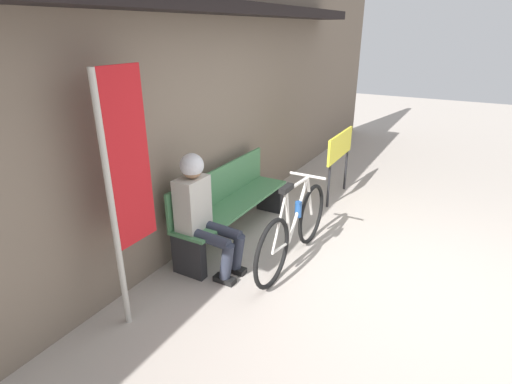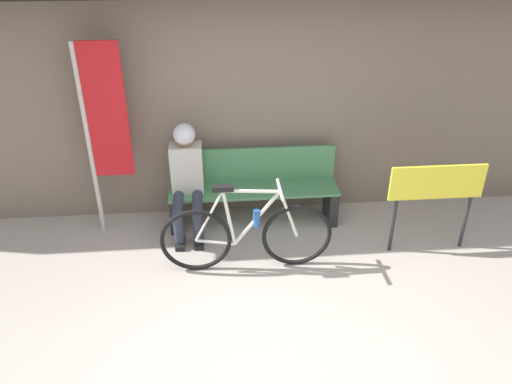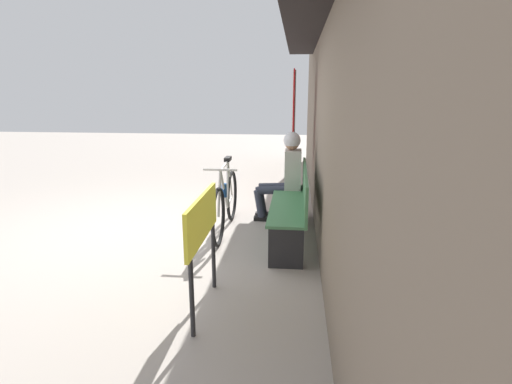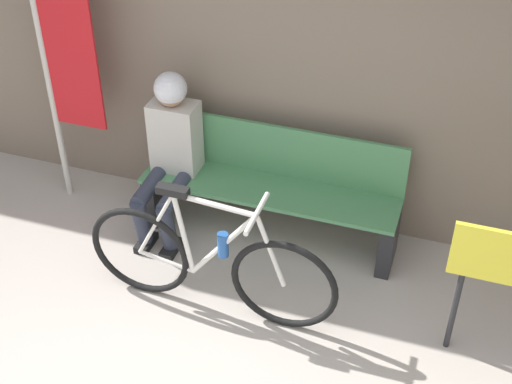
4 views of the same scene
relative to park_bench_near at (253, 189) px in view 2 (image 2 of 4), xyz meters
name	(u,v)px [view 2 (image 2 of 4)]	position (x,y,z in m)	size (l,w,h in m)	color
ground_plane	(269,353)	(-0.04, -2.00, -0.41)	(24.00, 24.00, 0.00)	#ADA399
storefront_wall	(247,70)	(-0.04, 0.33, 1.25)	(12.00, 0.56, 3.20)	#756656
park_bench_near	(253,189)	(0.00, 0.00, 0.00)	(1.86, 0.42, 0.85)	#477F51
bicycle	(247,235)	(-0.14, -0.86, -0.03)	(1.67, 0.40, 0.93)	black
person_seated	(187,173)	(-0.72, -0.12, 0.29)	(0.34, 0.64, 1.23)	#2D3342
banner_pole	(101,122)	(-1.53, -0.03, 0.86)	(0.45, 0.05, 2.07)	#B7B2A8
signboard	(436,188)	(1.76, -0.70, 0.32)	(0.96, 0.04, 0.97)	#232326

